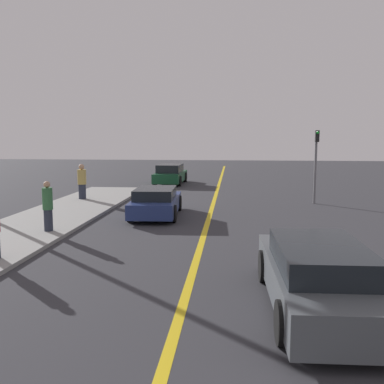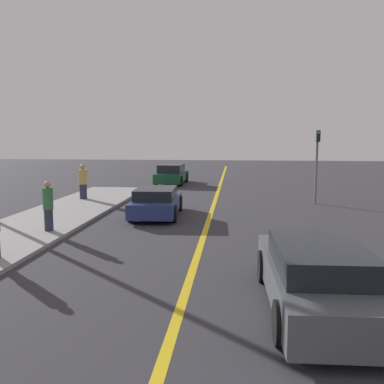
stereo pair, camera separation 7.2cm
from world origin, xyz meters
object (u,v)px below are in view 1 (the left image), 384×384
Objects in this scene: pedestrian_by_sign at (82,182)px; traffic_light at (316,158)px; car_near_right_lane at (317,276)px; pedestrian_far_standing at (48,206)px; car_far_distant at (170,174)px; car_ahead_center at (156,202)px.

pedestrian_by_sign is 11.69m from traffic_light.
car_near_right_lane is 9.58m from pedestrian_far_standing.
car_far_distant is 1.22× the size of traffic_light.
car_far_distant is 2.59× the size of pedestrian_far_standing.
pedestrian_far_standing is at bearing -132.33° from car_ahead_center.
car_near_right_lane is 13.52m from traffic_light.
pedestrian_far_standing is (-3.01, -3.62, 0.37)m from car_ahead_center.
pedestrian_far_standing is 0.47× the size of traffic_light.
car_ahead_center is at bearing -82.88° from car_far_distant.
car_far_distant reaches higher than car_near_right_lane.
car_far_distant is at bearing 92.92° from car_ahead_center.
car_far_distant is at bearing 135.78° from traffic_light.
traffic_light reaches higher than car_near_right_lane.
pedestrian_by_sign is at bearing 137.39° from car_ahead_center.
car_far_distant is at bearing 68.25° from pedestrian_by_sign.
traffic_light is at bearing -42.67° from car_far_distant.
pedestrian_by_sign is (-4.49, 3.76, 0.41)m from car_ahead_center.
car_near_right_lane is at bearing -72.91° from car_far_distant.
car_near_right_lane is 15.95m from pedestrian_by_sign.
car_ahead_center is at bearing 50.32° from pedestrian_far_standing.
traffic_light is at bearing 1.09° from pedestrian_by_sign.
car_near_right_lane is 2.89× the size of pedestrian_far_standing.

